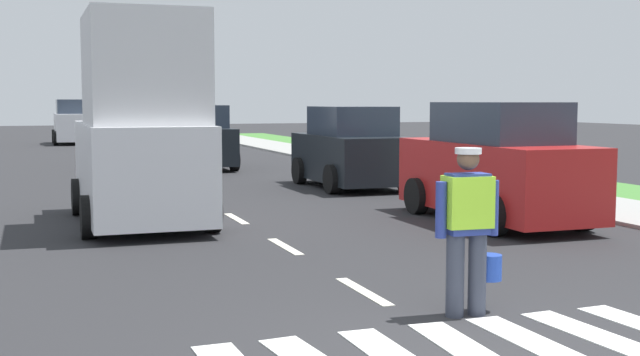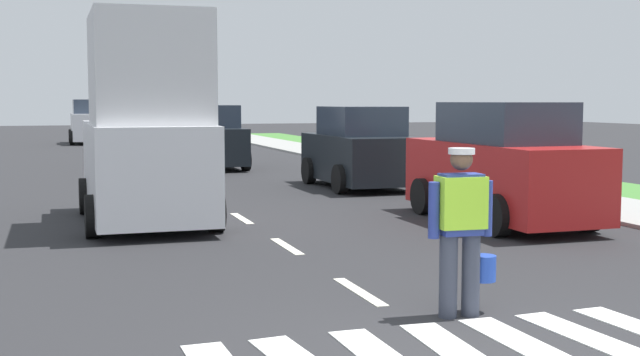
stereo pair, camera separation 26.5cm
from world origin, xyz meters
TOP-DOWN VIEW (x-y plane):
  - ground_plane at (0.00, 21.00)m, footprint 96.00×96.00m
  - sidewalk_right at (7.20, 10.00)m, footprint 2.40×72.00m
  - grass_verge_right at (9.60, 10.00)m, footprint 2.40×72.00m
  - crosswalk_stripes at (0.00, 0.31)m, footprint 4.45×1.93m
  - lane_center_line at (0.00, 25.20)m, footprint 0.14×46.40m
  - road_worker at (0.59, 1.43)m, footprint 0.77×0.37m
  - delivery_truck at (-1.69, 8.60)m, footprint 2.16×4.60m
  - car_oncoming_third at (-1.51, 36.74)m, footprint 1.90×4.12m
  - car_parked_curbside at (4.21, 6.86)m, footprint 1.89×4.39m
  - car_outgoing_far at (1.51, 20.01)m, footprint 1.94×4.15m
  - car_parked_far at (3.94, 13.07)m, footprint 2.06×3.90m

SIDE VIEW (x-z plane):
  - ground_plane at x=0.00m, z-range 0.00..0.00m
  - sidewalk_right at x=7.20m, z-range -0.07..0.07m
  - grass_verge_right at x=9.60m, z-range -0.03..0.03m
  - lane_center_line at x=0.00m, z-range 0.00..0.01m
  - crosswalk_stripes at x=0.00m, z-range 0.00..0.01m
  - car_parked_far at x=3.94m, z-range -0.07..1.92m
  - car_outgoing_far at x=1.51m, z-range -0.07..1.92m
  - road_worker at x=0.59m, z-range 0.10..1.77m
  - car_parked_curbside at x=4.21m, z-range -0.07..2.03m
  - car_oncoming_third at x=-1.51m, z-range -0.08..2.11m
  - delivery_truck at x=-1.69m, z-range -0.16..3.38m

